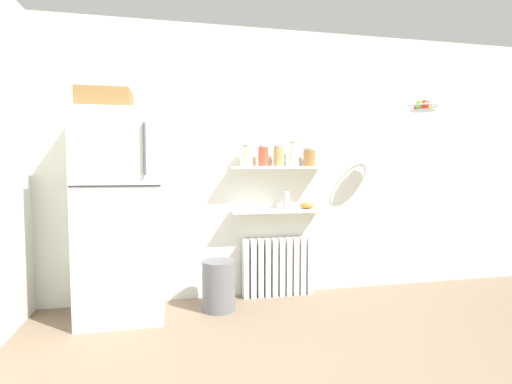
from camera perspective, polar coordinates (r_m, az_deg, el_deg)
name	(u,v)px	position (r m, az deg, el deg)	size (l,w,h in m)	color
ground_plane	(336,367)	(2.77, 11.56, -23.70)	(7.04, 7.04, 0.00)	#7A6651
back_wall	(274,164)	(3.93, 2.62, 4.13)	(7.04, 0.10, 2.60)	silver
refrigerator	(121,211)	(3.48, -19.07, -2.60)	(0.68, 0.65, 1.89)	silver
radiator	(278,267)	(3.93, 3.17, -10.82)	(0.70, 0.12, 0.57)	white
wall_shelf_lower	(279,211)	(3.80, 3.32, -2.73)	(0.91, 0.22, 0.03)	white
wall_shelf_upper	(279,167)	(3.78, 3.35, 3.59)	(0.91, 0.22, 0.03)	white
storage_jar_0	(247,156)	(3.71, -1.26, 5.31)	(0.10, 0.10, 0.20)	beige
storage_jar_1	(263,156)	(3.74, 1.07, 5.27)	(0.10, 0.10, 0.20)	#C64C38
storage_jar_2	(279,156)	(3.78, 3.36, 5.25)	(0.10, 0.10, 0.20)	tan
storage_jar_3	(294,154)	(3.82, 5.59, 5.54)	(0.09, 0.09, 0.24)	silver
storage_jar_4	(309,157)	(3.87, 7.77, 5.02)	(0.12, 0.12, 0.17)	olive
vase	(286,200)	(3.81, 4.39, -1.24)	(0.08, 0.08, 0.17)	#B2ADA8
shelf_bowl	(307,206)	(3.88, 7.41, -1.96)	(0.14, 0.14, 0.06)	orange
trash_bin	(219,285)	(3.58, -5.45, -13.39)	(0.29, 0.29, 0.44)	slate
hanging_fruit_basket	(423,106)	(4.03, 23.14, 11.40)	(0.28, 0.28, 0.10)	#B2B2B7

